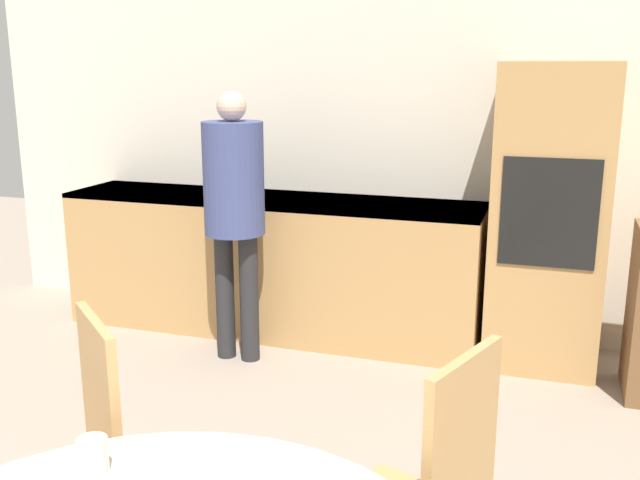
{
  "coord_description": "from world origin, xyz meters",
  "views": [
    {
      "loc": [
        0.86,
        0.19,
        1.75
      ],
      "look_at": [
        0.06,
        2.64,
        1.12
      ],
      "focal_mm": 40.0,
      "sensor_mm": 36.0,
      "label": 1
    }
  ],
  "objects": [
    {
      "name": "cup",
      "position": [
        -0.16,
        1.51,
        0.81
      ],
      "size": [
        0.08,
        0.08,
        0.09
      ],
      "color": "beige",
      "rests_on": "dining_table"
    },
    {
      "name": "oven_unit",
      "position": [
        0.86,
        4.45,
        0.89
      ],
      "size": [
        0.64,
        0.59,
        1.77
      ],
      "color": "tan",
      "rests_on": "ground_plane"
    },
    {
      "name": "kitchen_counter",
      "position": [
        -0.88,
        4.44,
        0.47
      ],
      "size": [
        2.77,
        0.6,
        0.91
      ],
      "color": "tan",
      "rests_on": "ground_plane"
    },
    {
      "name": "person_standing",
      "position": [
        -0.89,
        3.92,
        1.0
      ],
      "size": [
        0.36,
        0.36,
        1.61
      ],
      "color": "#262628",
      "rests_on": "ground_plane"
    },
    {
      "name": "wall_back",
      "position": [
        0.0,
        4.79,
        1.3
      ],
      "size": [
        6.24,
        0.05,
        2.6
      ],
      "color": "silver",
      "rests_on": "ground_plane"
    },
    {
      "name": "chair_far_left",
      "position": [
        -0.46,
        1.82,
        0.56
      ],
      "size": [
        0.56,
        0.56,
        1.01
      ],
      "rotation": [
        0.0,
        0.0,
        5.56
      ],
      "color": "tan",
      "rests_on": "ground_plane"
    }
  ]
}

